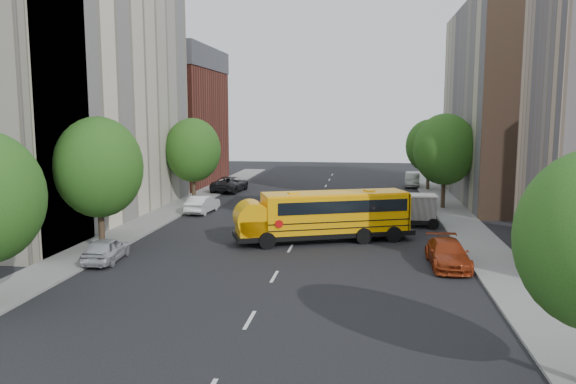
% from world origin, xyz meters
% --- Properties ---
extents(ground, '(120.00, 120.00, 0.00)m').
position_xyz_m(ground, '(0.00, 0.00, 0.00)').
color(ground, black).
rests_on(ground, ground).
extents(sidewalk_left, '(3.00, 80.00, 0.12)m').
position_xyz_m(sidewalk_left, '(-11.50, 5.00, 0.06)').
color(sidewalk_left, slate).
rests_on(sidewalk_left, ground).
extents(sidewalk_right, '(3.00, 80.00, 0.12)m').
position_xyz_m(sidewalk_right, '(11.50, 5.00, 0.06)').
color(sidewalk_right, slate).
rests_on(sidewalk_right, ground).
extents(lane_markings, '(0.15, 64.00, 0.01)m').
position_xyz_m(lane_markings, '(0.00, 10.00, 0.01)').
color(lane_markings, silver).
rests_on(lane_markings, ground).
extents(building_left_cream, '(10.00, 26.00, 20.00)m').
position_xyz_m(building_left_cream, '(-18.00, 6.00, 10.00)').
color(building_left_cream, beige).
rests_on(building_left_cream, ground).
extents(building_left_redbrick, '(10.00, 15.00, 13.00)m').
position_xyz_m(building_left_redbrick, '(-18.00, 28.00, 6.50)').
color(building_left_redbrick, maroon).
rests_on(building_left_redbrick, ground).
extents(building_right_far, '(10.00, 22.00, 18.00)m').
position_xyz_m(building_right_far, '(18.00, 20.00, 9.00)').
color(building_right_far, tan).
rests_on(building_right_far, ground).
extents(building_right_sidewall, '(10.10, 0.30, 18.00)m').
position_xyz_m(building_right_sidewall, '(18.00, 9.00, 9.00)').
color(building_right_sidewall, brown).
rests_on(building_right_sidewall, ground).
extents(street_tree_1, '(5.12, 5.12, 7.90)m').
position_xyz_m(street_tree_1, '(-11.00, -4.00, 4.95)').
color(street_tree_1, '#38281C').
rests_on(street_tree_1, ground).
extents(street_tree_2, '(4.99, 4.99, 7.71)m').
position_xyz_m(street_tree_2, '(-11.00, 14.00, 4.83)').
color(street_tree_2, '#38281C').
rests_on(street_tree_2, ground).
extents(street_tree_4, '(5.25, 5.25, 8.10)m').
position_xyz_m(street_tree_4, '(11.00, 14.00, 5.08)').
color(street_tree_4, '#38281C').
rests_on(street_tree_4, ground).
extents(street_tree_5, '(4.86, 4.86, 7.51)m').
position_xyz_m(street_tree_5, '(11.00, 26.00, 4.70)').
color(street_tree_5, '#38281C').
rests_on(street_tree_5, ground).
extents(school_bus, '(11.54, 6.45, 3.21)m').
position_xyz_m(school_bus, '(1.76, 0.16, 1.79)').
color(school_bus, black).
rests_on(school_bus, ground).
extents(safari_truck, '(5.49, 2.15, 2.33)m').
position_xyz_m(safari_truck, '(6.83, 5.88, 1.23)').
color(safari_truck, black).
rests_on(safari_truck, ground).
extents(parked_car_0, '(1.97, 4.12, 1.36)m').
position_xyz_m(parked_car_0, '(-9.59, -6.40, 0.68)').
color(parked_car_0, '#B3B2B9').
rests_on(parked_car_0, ground).
extents(parked_car_1, '(1.89, 4.48, 1.44)m').
position_xyz_m(parked_car_1, '(-8.80, 9.31, 0.72)').
color(parked_car_1, white).
rests_on(parked_car_1, ground).
extents(parked_car_2, '(3.18, 6.01, 1.61)m').
position_xyz_m(parked_car_2, '(-9.60, 22.02, 0.80)').
color(parked_car_2, black).
rests_on(parked_car_2, ground).
extents(parked_car_3, '(2.10, 4.89, 1.40)m').
position_xyz_m(parked_car_3, '(8.80, -4.87, 0.70)').
color(parked_car_3, '#953113').
rests_on(parked_car_3, ground).
extents(parked_car_4, '(2.03, 4.51, 1.51)m').
position_xyz_m(parked_car_4, '(8.80, 11.35, 0.75)').
color(parked_car_4, '#303055').
rests_on(parked_car_4, ground).
extents(parked_car_5, '(1.98, 4.63, 1.48)m').
position_xyz_m(parked_car_5, '(9.60, 28.73, 0.74)').
color(parked_car_5, '#999994').
rests_on(parked_car_5, ground).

